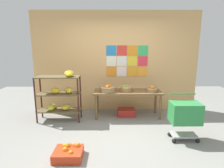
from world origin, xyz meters
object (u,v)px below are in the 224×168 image
object	(u,v)px
orange_crate_foreground	(69,153)
shopping_cart	(185,114)
display_table	(128,94)
fruit_basket_centre	(126,88)
banana_shelf_unit	(60,93)
fruit_basket_right	(152,89)
fruit_basket_back_right	(108,89)
produce_crate_under_table	(126,112)

from	to	relation	value
orange_crate_foreground	shopping_cart	world-z (taller)	shopping_cart
display_table	fruit_basket_centre	world-z (taller)	fruit_basket_centre
banana_shelf_unit	display_table	xyz separation A→B (m)	(1.62, 0.26, -0.09)
display_table	fruit_basket_centre	size ratio (longest dim) A/B	5.14
fruit_basket_centre	shopping_cart	bearing A→B (deg)	-49.39
display_table	orange_crate_foreground	distance (m)	2.17
fruit_basket_right	orange_crate_foreground	bearing A→B (deg)	-134.59
fruit_basket_back_right	produce_crate_under_table	world-z (taller)	fruit_basket_back_right
fruit_basket_right	display_table	bearing A→B (deg)	173.24
fruit_basket_centre	orange_crate_foreground	xyz separation A→B (m)	(-1.06, -1.77, -0.66)
fruit_basket_back_right	produce_crate_under_table	xyz separation A→B (m)	(0.47, 0.11, -0.66)
fruit_basket_back_right	shopping_cart	size ratio (longest dim) A/B	0.45
fruit_basket_right	shopping_cart	size ratio (longest dim) A/B	0.34
display_table	banana_shelf_unit	bearing A→B (deg)	-171.06
fruit_basket_centre	fruit_basket_back_right	bearing A→B (deg)	-174.99
banana_shelf_unit	fruit_basket_right	size ratio (longest dim) A/B	4.12
produce_crate_under_table	fruit_basket_back_right	bearing A→B (deg)	-167.36
banana_shelf_unit	fruit_basket_centre	xyz separation A→B (m)	(1.58, 0.23, 0.06)
banana_shelf_unit	fruit_basket_back_right	size ratio (longest dim) A/B	3.09
display_table	orange_crate_foreground	world-z (taller)	display_table
banana_shelf_unit	fruit_basket_back_right	distance (m)	1.15
fruit_basket_back_right	produce_crate_under_table	size ratio (longest dim) A/B	0.90
produce_crate_under_table	shopping_cart	xyz separation A→B (m)	(1.00, -1.25, 0.42)
fruit_basket_right	shopping_cart	bearing A→B (deg)	-71.52
fruit_basket_centre	fruit_basket_back_right	xyz separation A→B (m)	(-0.45, -0.04, 0.00)
banana_shelf_unit	shopping_cart	size ratio (longest dim) A/B	1.41
banana_shelf_unit	fruit_basket_back_right	xyz separation A→B (m)	(1.13, 0.19, 0.07)
display_table	fruit_basket_right	world-z (taller)	fruit_basket_right
banana_shelf_unit	produce_crate_under_table	bearing A→B (deg)	10.41
fruit_basket_right	orange_crate_foreground	world-z (taller)	fruit_basket_right
banana_shelf_unit	shopping_cart	xyz separation A→B (m)	(2.60, -0.96, -0.16)
fruit_basket_right	produce_crate_under_table	world-z (taller)	fruit_basket_right
produce_crate_under_table	orange_crate_foreground	world-z (taller)	orange_crate_foreground
fruit_basket_right	produce_crate_under_table	bearing A→B (deg)	169.98
orange_crate_foreground	produce_crate_under_table	bearing A→B (deg)	59.39
produce_crate_under_table	fruit_basket_right	bearing A→B (deg)	-10.02
display_table	fruit_basket_right	size ratio (longest dim) A/B	5.65
produce_crate_under_table	display_table	bearing A→B (deg)	-58.47
display_table	fruit_basket_centre	bearing A→B (deg)	-147.91
banana_shelf_unit	fruit_basket_back_right	world-z (taller)	banana_shelf_unit
fruit_basket_centre	shopping_cart	xyz separation A→B (m)	(1.02, -1.19, -0.23)
shopping_cart	fruit_basket_back_right	bearing A→B (deg)	127.69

